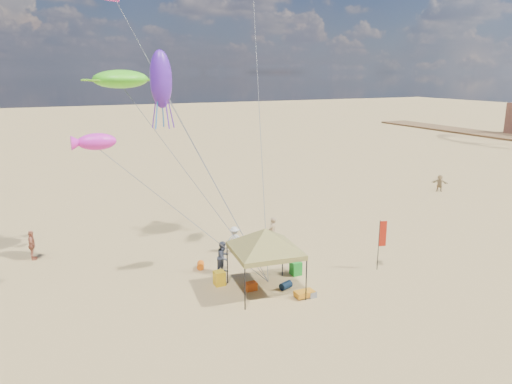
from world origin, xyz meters
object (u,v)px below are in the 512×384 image
Objects in this scene: cooler_red at (251,286)px; person_far_c at (440,183)px; chair_green at (296,268)px; person_far_a at (32,245)px; person_near_c at (234,239)px; canopy_tent at (265,231)px; cooler_blue at (281,254)px; person_near_b at (223,257)px; feather_flag at (382,237)px; beach_cart at (304,293)px; chair_yellow at (219,278)px; person_near_a at (272,232)px.

person_far_c reaches higher than cooler_red.
cooler_red is 0.77× the size of chair_green.
person_far_c is at bearing -81.75° from person_far_a.
person_far_a is at bearing -6.49° from person_near_c.
person_far_c is at bearing 26.86° from canopy_tent.
cooler_blue is at bearing 150.31° from person_near_c.
person_near_b is (-0.99, 2.88, -2.15)m from canopy_tent.
cooler_red is 1.00× the size of cooler_blue.
person_near_c is (-5.96, 5.57, -1.06)m from feather_flag.
person_near_b is 1.16× the size of person_far_c.
beach_cart is 6.77m from person_near_c.
person_far_a reaches higher than beach_cart.
cooler_blue is 0.37× the size of person_far_c.
person_far_a is 1.14× the size of person_far_c.
chair_green is at bearing 25.51° from canopy_tent.
feather_flag reaches higher than person_near_b.
beach_cart is (3.07, -2.93, -0.15)m from chair_yellow.
feather_flag is 18.95m from person_far_a.
person_near_a reaches higher than person_near_c.
person_near_c is at bearing 83.09° from canopy_tent.
person_near_a is at bearing 80.10° from chair_green.
cooler_red is (-7.17, 0.62, -1.64)m from feather_flag.
feather_flag is 5.03× the size of cooler_red.
person_near_c is at bearing 96.00° from beach_cart.
person_far_c is (23.04, 10.99, 0.55)m from cooler_red.
cooler_blue is 21.32m from person_far_c.
canopy_tent reaches higher than person_far_a.
canopy_tent reaches higher than beach_cart.
chair_yellow is 1.57m from person_near_b.
canopy_tent is 3.12× the size of person_near_a.
canopy_tent is 6.72m from feather_flag.
feather_flag reaches higher than cooler_blue.
feather_flag is at bearing -115.14° from person_far_a.
person_far_c is (19.80, 7.88, 0.55)m from cooler_blue.
cooler_blue is 3.78m from person_near_b.
chair_yellow is at bearing 167.83° from feather_flag.
chair_green is 4.58m from person_near_c.
person_near_a is at bearing 124.12° from feather_flag.
chair_green reaches higher than cooler_red.
chair_green is at bearing -104.77° from person_far_c.
feather_flag is 6.53m from person_near_a.
person_near_a is 1.27× the size of person_far_c.
person_far_a is (-9.35, 8.61, 0.65)m from cooler_red.
canopy_tent reaches higher than person_near_a.
canopy_tent is 3.95× the size of person_far_c.
cooler_blue is 4.80m from chair_yellow.
person_near_b reaches higher than person_far_a.
person_near_b is 1.11× the size of person_near_c.
feather_flag is 1.76× the size of person_near_c.
chair_green is (-0.40, -2.42, 0.16)m from cooler_blue.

